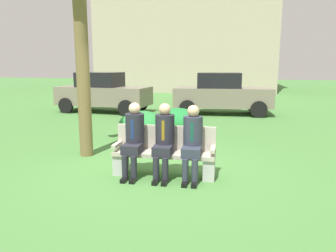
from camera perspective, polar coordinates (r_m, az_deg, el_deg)
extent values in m
plane|color=#447938|center=(6.24, -2.14, -7.81)|extent=(80.00, 80.00, 0.00)
cube|color=#B7AD9E|center=(5.80, -0.73, -4.96)|extent=(1.83, 0.44, 0.07)
cube|color=#B7AD9E|center=(5.91, -0.38, -2.04)|extent=(1.83, 0.06, 0.45)
cube|color=#B7AD9E|center=(5.99, -8.99, -3.23)|extent=(0.08, 0.44, 0.06)
cube|color=#B7AD9E|center=(5.66, 8.01, -4.04)|extent=(0.08, 0.44, 0.06)
cube|color=#B6B6B6|center=(6.07, -8.36, -6.56)|extent=(0.20, 0.37, 0.38)
cube|color=#B6B6B6|center=(5.77, 7.32, -7.48)|extent=(0.20, 0.37, 0.38)
cube|color=#23232D|center=(5.74, -6.38, -4.01)|extent=(0.32, 0.38, 0.16)
cylinder|color=#23232D|center=(5.67, -7.66, -7.42)|extent=(0.11, 0.11, 0.45)
cylinder|color=#23232D|center=(5.63, -6.09, -7.54)|extent=(0.11, 0.11, 0.45)
cube|color=black|center=(5.68, -7.80, -9.42)|extent=(0.09, 0.22, 0.07)
cube|color=black|center=(5.64, -6.23, -9.56)|extent=(0.09, 0.22, 0.07)
cylinder|color=#23232D|center=(5.84, -5.90, -0.46)|extent=(0.34, 0.34, 0.55)
cube|color=navy|center=(5.68, -6.38, -0.59)|extent=(0.05, 0.01, 0.35)
sphere|color=beige|center=(5.78, -5.97, 3.12)|extent=(0.21, 0.21, 0.21)
cube|color=#23232D|center=(5.60, -0.92, -4.30)|extent=(0.32, 0.38, 0.16)
cylinder|color=#23232D|center=(5.53, -2.13, -7.81)|extent=(0.11, 0.11, 0.45)
cylinder|color=#23232D|center=(5.50, -0.49, -7.92)|extent=(0.11, 0.11, 0.45)
cube|color=black|center=(5.54, -2.26, -9.87)|extent=(0.09, 0.22, 0.07)
cube|color=black|center=(5.51, -0.61, -9.99)|extent=(0.09, 0.22, 0.07)
cylinder|color=#23232D|center=(5.71, -0.55, -0.68)|extent=(0.34, 0.34, 0.55)
cube|color=olive|center=(5.55, -0.88, -0.81)|extent=(0.05, 0.01, 0.35)
sphere|color=tan|center=(5.65, -0.56, 2.98)|extent=(0.21, 0.21, 0.21)
cube|color=#2D3342|center=(5.53, 4.20, -4.54)|extent=(0.32, 0.38, 0.16)
cylinder|color=#2D3342|center=(5.45, 3.08, -8.12)|extent=(0.11, 0.11, 0.45)
cylinder|color=#2D3342|center=(5.43, 4.77, -8.21)|extent=(0.11, 0.11, 0.45)
cube|color=black|center=(5.46, 2.97, -10.21)|extent=(0.09, 0.22, 0.07)
cube|color=black|center=(5.44, 4.67, -10.30)|extent=(0.09, 0.22, 0.07)
cylinder|color=#2D3342|center=(5.64, 4.46, -0.95)|extent=(0.34, 0.34, 0.53)
cube|color=#144C3D|center=(5.47, 4.28, -1.09)|extent=(0.05, 0.01, 0.34)
sphere|color=tan|center=(5.58, 4.52, 2.66)|extent=(0.21, 0.21, 0.21)
cylinder|color=brown|center=(7.17, -14.95, 10.27)|extent=(0.29, 0.29, 3.93)
ellipsoid|color=#1F7A35|center=(8.97, 1.75, 0.63)|extent=(1.30, 1.19, 0.81)
ellipsoid|color=#287D37|center=(8.48, -4.57, -0.02)|extent=(1.28, 1.18, 0.80)
cube|color=slate|center=(13.96, -11.33, 5.31)|extent=(4.05, 1.97, 0.76)
cube|color=black|center=(13.99, -11.98, 8.09)|extent=(1.84, 1.54, 0.60)
cylinder|color=black|center=(14.13, -4.88, 4.00)|extent=(0.65, 0.21, 0.64)
cylinder|color=black|center=(12.71, -7.49, 3.18)|extent=(0.65, 0.21, 0.64)
cylinder|color=black|center=(15.35, -14.42, 4.24)|extent=(0.65, 0.21, 0.64)
cylinder|color=black|center=(14.05, -17.70, 3.48)|extent=(0.65, 0.21, 0.64)
cube|color=slate|center=(13.32, 9.61, 5.11)|extent=(3.98, 1.77, 0.76)
cube|color=black|center=(13.26, 9.05, 8.05)|extent=(1.77, 1.45, 0.60)
cylinder|color=black|center=(14.24, 14.96, 3.72)|extent=(0.65, 0.17, 0.64)
cylinder|color=black|center=(12.71, 15.83, 2.86)|extent=(0.65, 0.17, 0.64)
cylinder|color=black|center=(14.15, 3.91, 4.02)|extent=(0.65, 0.17, 0.64)
cylinder|color=black|center=(12.61, 3.45, 3.19)|extent=(0.65, 0.17, 0.64)
cube|color=#B4A58F|center=(27.46, 3.75, 20.85)|extent=(13.17, 8.20, 13.56)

